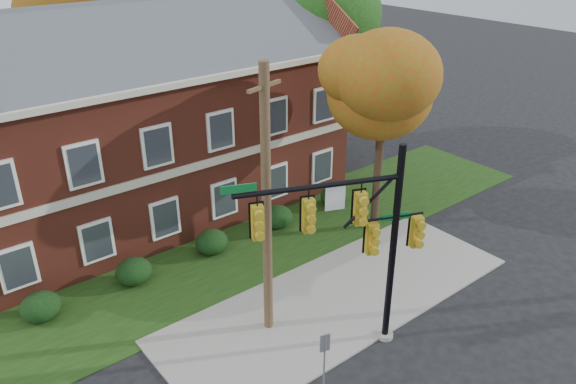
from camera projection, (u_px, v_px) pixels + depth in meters
ground at (358, 312)px, 20.22m from camera, size 120.00×120.00×0.00m
sidewalk at (339, 298)px, 20.90m from camera, size 14.00×5.00×0.08m
grass_strip at (260, 244)px, 24.42m from camera, size 30.00×6.00×0.04m
apartment_building at (144, 110)px, 25.28m from camera, size 18.80×8.80×9.74m
hedge_far_left at (41, 307)px, 19.64m from camera, size 1.40×1.26×1.05m
hedge_left at (134, 272)px, 21.60m from camera, size 1.40×1.26×1.05m
hedge_center at (212, 242)px, 23.57m from camera, size 1.40×1.26×1.05m
hedge_right at (278, 217)px, 25.53m from camera, size 1.40×1.26×1.05m
hedge_far_right at (334, 196)px, 27.49m from camera, size 1.40×1.26×1.05m
tree_near_right at (391, 84)px, 22.92m from camera, size 4.50×4.25×8.58m
tree_right_rear at (321, 12)px, 30.85m from camera, size 6.30×5.95×10.62m
tree_far_rear at (94, 0)px, 29.84m from camera, size 6.84×6.46×11.52m
traffic_signal at (357, 231)px, 16.81m from camera, size 5.83×2.59×6.99m
utility_pole at (267, 207)px, 17.41m from camera, size 1.42×0.48×9.25m
sign_post at (325, 353)px, 16.22m from camera, size 0.31×0.13×2.15m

